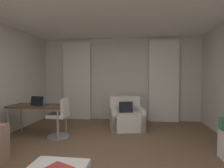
# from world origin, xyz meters

# --- Properties ---
(ground_plane) EXTENTS (12.00, 12.00, 0.00)m
(ground_plane) POSITION_xyz_m (0.00, 0.00, 0.00)
(ground_plane) COLOR brown
(wall_window) EXTENTS (5.12, 0.06, 2.60)m
(wall_window) POSITION_xyz_m (0.00, 3.03, 1.30)
(wall_window) COLOR beige
(wall_window) RESTS_ON ground
(curtain_left_panel) EXTENTS (0.90, 0.06, 2.50)m
(curtain_left_panel) POSITION_xyz_m (-1.38, 2.90, 1.25)
(curtain_left_panel) COLOR silver
(curtain_left_panel) RESTS_ON ground
(curtain_right_panel) EXTENTS (0.90, 0.06, 2.50)m
(curtain_right_panel) POSITION_xyz_m (1.38, 2.90, 1.25)
(curtain_right_panel) COLOR silver
(curtain_right_panel) RESTS_ON ground
(armchair) EXTENTS (0.98, 0.95, 0.83)m
(armchair) POSITION_xyz_m (0.28, 2.03, 0.28)
(armchair) COLOR silver
(armchair) RESTS_ON ground
(desk) EXTENTS (1.26, 0.57, 0.72)m
(desk) POSITION_xyz_m (-1.72, 1.12, 0.65)
(desk) COLOR #4C3828
(desk) RESTS_ON ground
(desk_chair) EXTENTS (0.48, 0.48, 0.88)m
(desk_chair) POSITION_xyz_m (-1.18, 1.12, 0.39)
(desk_chair) COLOR gray
(desk_chair) RESTS_ON ground
(laptop) EXTENTS (0.36, 0.29, 0.22)m
(laptop) POSITION_xyz_m (-1.65, 1.08, 0.77)
(laptop) COLOR #2D2D33
(laptop) RESTS_ON desk
(magazine_open) EXTENTS (0.34, 0.30, 0.01)m
(magazine_open) POSITION_xyz_m (-0.30, -0.91, 0.38)
(magazine_open) COLOR #B73833
(magazine_open) RESTS_ON coffee_table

